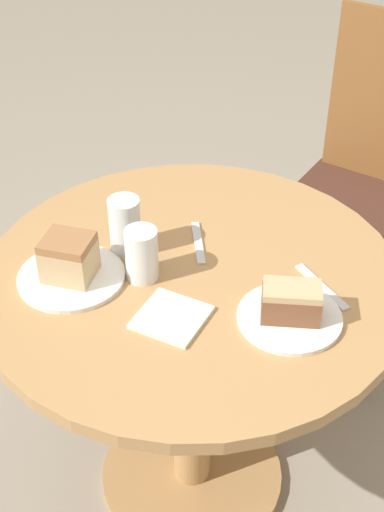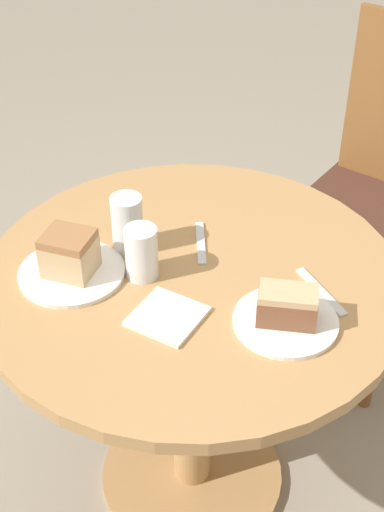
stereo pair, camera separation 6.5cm
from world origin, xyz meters
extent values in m
plane|color=gray|center=(0.00, 0.00, 0.00)|extent=(8.00, 8.00, 0.00)
cylinder|color=tan|center=(0.00, 0.00, 0.01)|extent=(0.47, 0.47, 0.03)
cylinder|color=tan|center=(0.00, 0.00, 0.35)|extent=(0.09, 0.09, 0.65)
cylinder|color=tan|center=(0.00, 0.00, 0.69)|extent=(0.88, 0.88, 0.03)
cylinder|color=brown|center=(-0.15, 0.49, 0.23)|extent=(0.04, 0.04, 0.45)
cylinder|color=brown|center=(0.21, 0.52, 0.23)|extent=(0.04, 0.04, 0.45)
cylinder|color=brown|center=(-0.18, 0.92, 0.23)|extent=(0.04, 0.04, 0.45)
cube|color=#47281E|center=(0.01, 0.72, 0.46)|extent=(0.44, 0.50, 0.03)
cylinder|color=white|center=(0.24, 0.00, 0.71)|extent=(0.20, 0.20, 0.01)
cylinder|color=white|center=(-0.18, -0.17, 0.71)|extent=(0.22, 0.22, 0.01)
cube|color=brown|center=(0.24, 0.00, 0.74)|extent=(0.13, 0.12, 0.06)
cube|color=tan|center=(0.24, 0.00, 0.78)|extent=(0.13, 0.11, 0.01)
cube|color=tan|center=(-0.18, -0.17, 0.75)|extent=(0.12, 0.12, 0.07)
cube|color=#9E6B42|center=(-0.18, -0.17, 0.79)|extent=(0.12, 0.12, 0.02)
cylinder|color=beige|center=(-0.07, -0.08, 0.74)|extent=(0.06, 0.06, 0.07)
cylinder|color=white|center=(-0.07, -0.08, 0.76)|extent=(0.07, 0.07, 0.11)
cylinder|color=silver|center=(-0.16, -0.03, 0.75)|extent=(0.06, 0.06, 0.10)
cylinder|color=white|center=(-0.16, -0.03, 0.77)|extent=(0.07, 0.07, 0.13)
cube|color=silver|center=(0.06, -0.14, 0.71)|extent=(0.15, 0.15, 0.01)
cube|color=silver|center=(0.24, 0.12, 0.70)|extent=(0.15, 0.08, 0.00)
cube|color=silver|center=(-0.05, 0.08, 0.70)|extent=(0.12, 0.12, 0.00)
camera|label=1|loc=(0.71, -0.90, 1.62)|focal=50.00mm
camera|label=2|loc=(0.76, -0.86, 1.62)|focal=50.00mm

